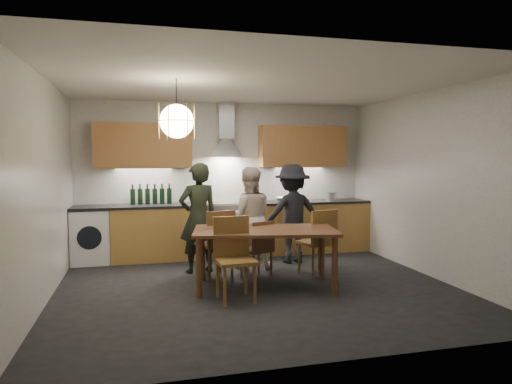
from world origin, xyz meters
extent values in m
plane|color=black|center=(0.00, 0.00, 0.00)|extent=(5.00, 5.00, 0.00)
cube|color=white|center=(0.00, 2.25, 1.30)|extent=(5.00, 0.02, 2.60)
cube|color=white|center=(0.00, -2.25, 1.30)|extent=(5.00, 0.02, 2.60)
cube|color=white|center=(-2.50, 0.00, 1.30)|extent=(0.02, 4.50, 2.60)
cube|color=white|center=(2.50, 0.00, 1.30)|extent=(0.02, 4.50, 2.60)
cube|color=silver|center=(0.00, 0.00, 2.60)|extent=(5.00, 4.50, 0.02)
cube|color=tan|center=(-1.18, 1.95, 0.43)|extent=(1.45, 0.60, 0.86)
cube|color=tan|center=(1.48, 1.95, 0.43)|extent=(2.05, 0.60, 0.86)
cube|color=white|center=(-2.20, 1.95, 0.42)|extent=(0.58, 0.58, 0.85)
cube|color=black|center=(-1.48, 1.95, 0.88)|extent=(2.05, 0.62, 0.04)
cube|color=black|center=(1.48, 1.95, 0.88)|extent=(2.05, 0.62, 0.04)
cube|color=silver|center=(0.00, 1.95, 0.40)|extent=(0.90, 0.60, 0.80)
cube|color=black|center=(0.00, 1.66, 0.38)|extent=(0.78, 0.02, 0.42)
cube|color=slate|center=(0.00, 1.95, 0.84)|extent=(0.90, 0.60, 0.08)
cube|color=silver|center=(0.00, 1.69, 0.90)|extent=(0.90, 0.08, 0.04)
cube|color=#B87F46|center=(-1.38, 2.08, 1.86)|extent=(1.55, 0.35, 0.72)
cube|color=#B87F46|center=(1.38, 2.08, 1.86)|extent=(1.55, 0.35, 0.72)
cube|color=silver|center=(0.00, 2.12, 2.29)|extent=(0.26, 0.22, 0.62)
cylinder|color=black|center=(-1.00, -0.10, 2.35)|extent=(0.01, 0.01, 0.50)
sphere|color=#FFE0A5|center=(-1.00, -0.10, 2.10)|extent=(0.40, 0.40, 0.40)
torus|color=gold|center=(-1.00, -0.10, 2.10)|extent=(0.43, 0.43, 0.01)
cube|color=brown|center=(0.10, -0.05, 0.74)|extent=(1.93, 1.22, 0.04)
cylinder|color=brown|center=(-0.78, -0.26, 0.36)|extent=(0.07, 0.07, 0.72)
cylinder|color=brown|center=(-0.64, 0.46, 0.36)|extent=(0.07, 0.07, 0.72)
cylinder|color=brown|center=(0.83, -0.57, 0.36)|extent=(0.07, 0.07, 0.72)
cylinder|color=brown|center=(0.97, 0.16, 0.36)|extent=(0.07, 0.07, 0.72)
cube|color=brown|center=(-0.44, 0.63, 0.46)|extent=(0.54, 0.54, 0.04)
cube|color=brown|center=(-0.38, 0.45, 0.72)|extent=(0.42, 0.17, 0.47)
cylinder|color=brown|center=(-0.33, 0.85, 0.22)|extent=(0.04, 0.04, 0.44)
cylinder|color=brown|center=(-0.22, 0.52, 0.22)|extent=(0.04, 0.04, 0.44)
cylinder|color=brown|center=(-0.66, 0.74, 0.22)|extent=(0.04, 0.04, 0.44)
cylinder|color=brown|center=(-0.55, 0.42, 0.22)|extent=(0.04, 0.04, 0.44)
cube|color=brown|center=(0.11, 0.44, 0.39)|extent=(0.47, 0.47, 0.03)
cube|color=brown|center=(0.17, 0.28, 0.61)|extent=(0.35, 0.16, 0.40)
cylinder|color=brown|center=(0.19, 0.63, 0.19)|extent=(0.03, 0.03, 0.37)
cylinder|color=brown|center=(0.30, 0.35, 0.19)|extent=(0.03, 0.03, 0.37)
cylinder|color=brown|center=(-0.08, 0.52, 0.19)|extent=(0.03, 0.03, 0.37)
cylinder|color=brown|center=(0.02, 0.25, 0.19)|extent=(0.03, 0.03, 0.37)
cube|color=brown|center=(0.98, 0.41, 0.46)|extent=(0.51, 0.51, 0.04)
cube|color=brown|center=(1.03, 0.23, 0.71)|extent=(0.42, 0.14, 0.47)
cylinder|color=brown|center=(1.11, 0.62, 0.22)|extent=(0.04, 0.04, 0.44)
cylinder|color=brown|center=(1.19, 0.29, 0.22)|extent=(0.04, 0.04, 0.44)
cylinder|color=brown|center=(0.78, 0.54, 0.22)|extent=(0.04, 0.04, 0.44)
cylinder|color=brown|center=(0.86, 0.20, 0.22)|extent=(0.04, 0.04, 0.44)
cube|color=brown|center=(-0.37, -0.49, 0.47)|extent=(0.47, 0.47, 0.04)
cube|color=brown|center=(-0.39, -0.29, 0.73)|extent=(0.44, 0.07, 0.48)
cylinder|color=brown|center=(-0.54, -0.67, 0.22)|extent=(0.04, 0.04, 0.45)
cylinder|color=brown|center=(-0.56, -0.32, 0.22)|extent=(0.04, 0.04, 0.45)
cylinder|color=brown|center=(-0.19, -0.65, 0.22)|extent=(0.04, 0.04, 0.45)
cylinder|color=brown|center=(-0.21, -0.30, 0.22)|extent=(0.04, 0.04, 0.45)
imported|color=black|center=(-0.63, 0.95, 0.80)|extent=(0.65, 0.50, 1.59)
imported|color=beige|center=(0.14, 1.02, 0.76)|extent=(0.80, 0.66, 1.53)
imported|color=black|center=(0.89, 1.21, 0.78)|extent=(1.05, 0.66, 1.56)
imported|color=silver|center=(0.99, 1.90, 0.94)|extent=(0.37, 0.37, 0.08)
cylinder|color=#B0B0B3|center=(1.86, 1.90, 0.97)|extent=(0.24, 0.24, 0.13)
camera|label=1|loc=(-1.43, -5.60, 1.69)|focal=32.00mm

